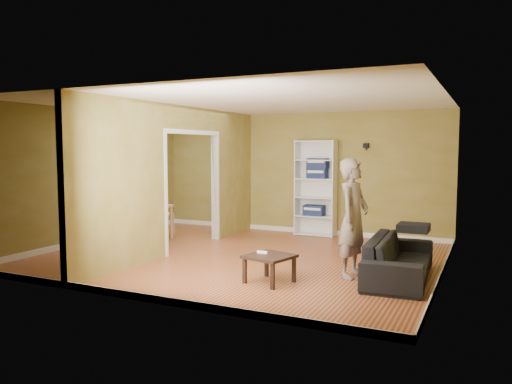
# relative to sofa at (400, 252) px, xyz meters

# --- Properties ---
(room_shell) EXTENTS (6.50, 6.50, 6.50)m
(room_shell) POSITION_rel_sofa_xyz_m (-2.70, 0.33, 0.91)
(room_shell) COLOR #B66840
(room_shell) RESTS_ON ground
(partition) EXTENTS (0.22, 5.50, 2.60)m
(partition) POSITION_rel_sofa_xyz_m (-3.90, 0.33, 0.91)
(partition) COLOR #96894A
(partition) RESTS_ON ground
(wall_speaker) EXTENTS (0.10, 0.10, 0.10)m
(wall_speaker) POSITION_rel_sofa_xyz_m (-1.20, 3.02, 1.51)
(wall_speaker) COLOR black
(wall_speaker) RESTS_ON room_shell
(sofa) EXTENTS (2.08, 0.97, 0.78)m
(sofa) POSITION_rel_sofa_xyz_m (0.00, 0.00, 0.00)
(sofa) COLOR black
(sofa) RESTS_ON ground
(person) EXTENTS (0.81, 0.67, 2.00)m
(person) POSITION_rel_sofa_xyz_m (-0.63, -0.17, 0.61)
(person) COLOR slate
(person) RESTS_ON ground
(bookshelf) EXTENTS (0.85, 0.37, 2.01)m
(bookshelf) POSITION_rel_sofa_xyz_m (-2.21, 2.94, 0.62)
(bookshelf) COLOR white
(bookshelf) RESTS_ON ground
(paper_box_navy_a) EXTENTS (0.43, 0.28, 0.22)m
(paper_box_navy_a) POSITION_rel_sofa_xyz_m (-2.25, 2.89, 0.15)
(paper_box_navy_a) COLOR navy
(paper_box_navy_a) RESTS_ON bookshelf
(paper_box_navy_b) EXTENTS (0.41, 0.26, 0.21)m
(paper_box_navy_b) POSITION_rel_sofa_xyz_m (-2.18, 2.89, 0.93)
(paper_box_navy_b) COLOR navy
(paper_box_navy_b) RESTS_ON bookshelf
(paper_box_navy_c) EXTENTS (0.42, 0.28, 0.22)m
(paper_box_navy_c) POSITION_rel_sofa_xyz_m (-2.17, 2.89, 1.15)
(paper_box_navy_c) COLOR navy
(paper_box_navy_c) RESTS_ON bookshelf
(coffee_table) EXTENTS (0.58, 0.58, 0.39)m
(coffee_table) POSITION_rel_sofa_xyz_m (-1.58, -0.98, -0.06)
(coffee_table) COLOR black
(coffee_table) RESTS_ON ground
(game_controller) EXTENTS (0.15, 0.04, 0.03)m
(game_controller) POSITION_rel_sofa_xyz_m (-1.72, -0.91, 0.01)
(game_controller) COLOR white
(game_controller) RESTS_ON coffee_table
(dining_table) EXTENTS (1.12, 0.75, 0.70)m
(dining_table) POSITION_rel_sofa_xyz_m (-5.21, 0.84, 0.23)
(dining_table) COLOR tan
(dining_table) RESTS_ON ground
(chair_left) EXTENTS (0.54, 0.54, 1.04)m
(chair_left) POSITION_rel_sofa_xyz_m (-5.96, 0.79, 0.13)
(chair_left) COLOR #D3BA72
(chair_left) RESTS_ON ground
(chair_near) EXTENTS (0.51, 0.51, 0.96)m
(chair_near) POSITION_rel_sofa_xyz_m (-5.15, 0.16, 0.09)
(chair_near) COLOR #D8B97A
(chair_near) RESTS_ON ground
(chair_far) EXTENTS (0.46, 0.46, 0.99)m
(chair_far) POSITION_rel_sofa_xyz_m (-5.08, 1.42, 0.10)
(chair_far) COLOR tan
(chair_far) RESTS_ON ground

